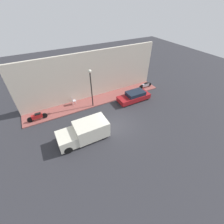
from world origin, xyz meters
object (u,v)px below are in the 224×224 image
Objects in this scene: motorcycle_red at (37,117)px; cafe_chair at (73,100)px; streetlamp at (91,83)px; scooter_silver at (145,85)px; delivery_van at (84,132)px; parked_car at (134,96)px.

motorcycle_red is 2.08× the size of cafe_chair.
motorcycle_red is 0.45× the size of streetlamp.
streetlamp is 4.66× the size of cafe_chair.
streetlamp is (-0.52, 8.32, 2.66)m from scooter_silver.
delivery_van is 1.01× the size of streetlamp.
parked_car reaches higher than cafe_chair.
parked_car is 5.86m from streetlamp.
parked_car is 11.42m from motorcycle_red.
parked_car is at bearing -98.16° from motorcycle_red.
delivery_van is (-3.16, 7.76, 0.30)m from parked_car.
parked_car is at bearing -110.80° from cafe_chair.
cafe_chair is (0.87, 10.27, 0.15)m from scooter_silver.
cafe_chair reaches higher than motorcycle_red.
streetlamp is (4.45, -2.66, 2.27)m from delivery_van.
parked_car reaches higher than scooter_silver.
delivery_van reaches higher than scooter_silver.
streetlamp reaches higher than delivery_van.
cafe_chair is at bearing 54.51° from streetlamp.
motorcycle_red is at bearing 90.73° from scooter_silver.
motorcycle_red is 0.99× the size of scooter_silver.
motorcycle_red is at bearing 36.52° from delivery_van.
scooter_silver is (0.19, -14.53, -0.05)m from motorcycle_red.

